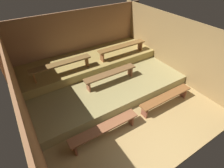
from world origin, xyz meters
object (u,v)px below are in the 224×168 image
(bench_floor_left, at_px, (105,128))
(bench_middle_left, at_px, (61,65))
(bench_middle_right, at_px, (122,47))
(bench_floor_right, at_px, (166,98))
(bench_lower_center, at_px, (110,74))

(bench_floor_left, distance_m, bench_middle_left, 2.79)
(bench_middle_left, relative_size, bench_middle_right, 1.00)
(bench_floor_right, distance_m, bench_middle_left, 3.71)
(bench_floor_left, relative_size, bench_middle_left, 0.93)
(bench_middle_left, bearing_deg, bench_floor_left, -87.09)
(bench_floor_left, relative_size, bench_floor_right, 1.00)
(bench_lower_center, bearing_deg, bench_middle_left, 143.72)
(bench_floor_right, bearing_deg, bench_middle_right, 87.09)
(bench_floor_right, xyz_separation_m, bench_lower_center, (-1.06, 1.70, 0.32))
(bench_floor_right, distance_m, bench_middle_right, 2.79)
(bench_floor_right, height_order, bench_lower_center, bench_lower_center)
(bench_floor_right, height_order, bench_middle_right, bench_middle_right)
(bench_lower_center, height_order, bench_middle_right, bench_middle_right)
(bench_middle_left, height_order, bench_middle_right, same)
(bench_middle_right, bearing_deg, bench_floor_left, -131.96)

